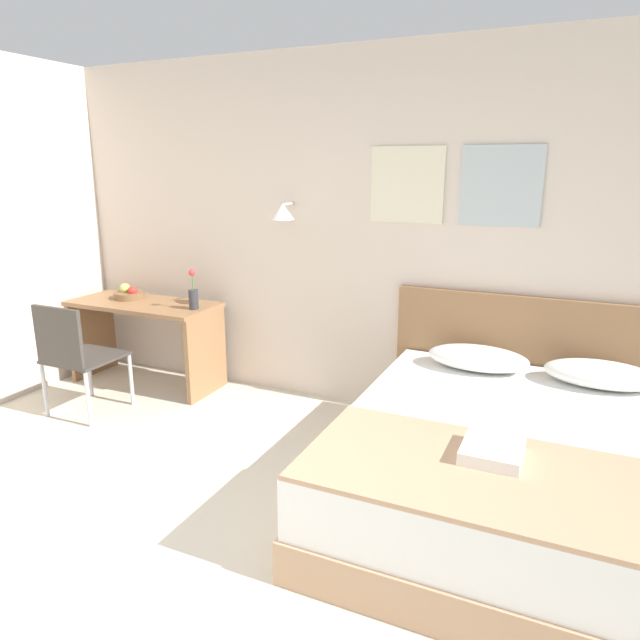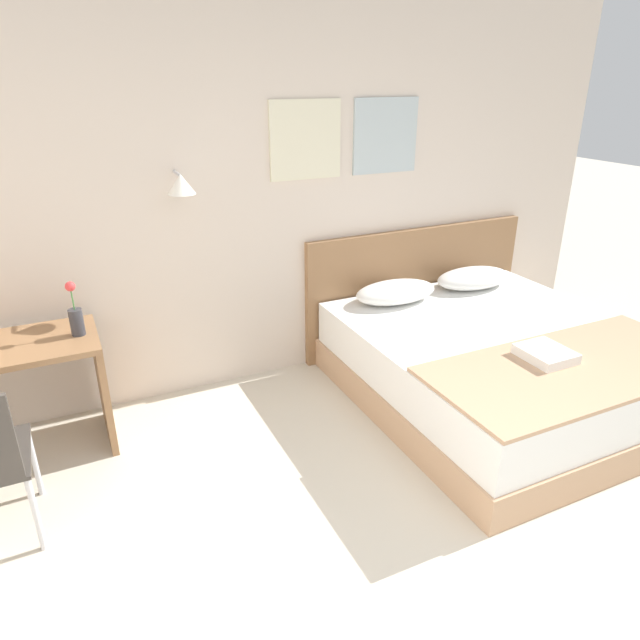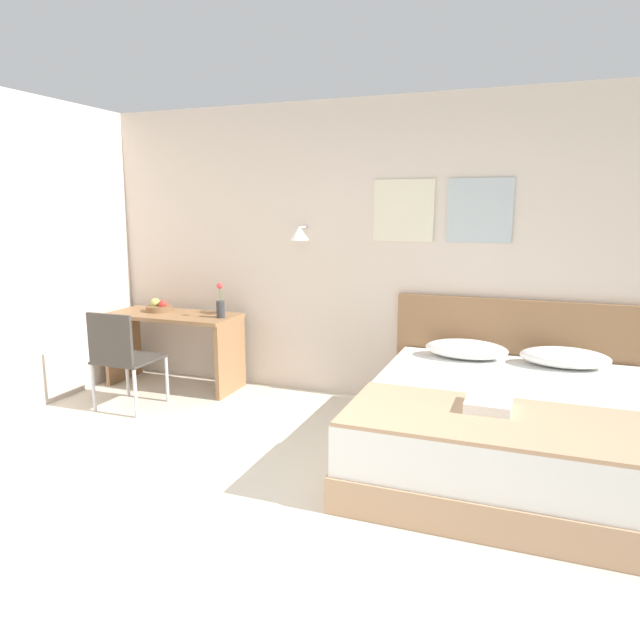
{
  "view_description": "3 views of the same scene",
  "coord_description": "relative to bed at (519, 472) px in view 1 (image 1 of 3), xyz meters",
  "views": [
    {
      "loc": [
        1.49,
        -1.29,
        1.83
      ],
      "look_at": [
        0.07,
        1.82,
        0.9
      ],
      "focal_mm": 32.0,
      "sensor_mm": 36.0,
      "label": 1
    },
    {
      "loc": [
        -1.29,
        -0.99,
        2.12
      ],
      "look_at": [
        0.1,
        1.92,
        0.71
      ],
      "focal_mm": 32.0,
      "sensor_mm": 36.0,
      "label": 2
    },
    {
      "loc": [
        1.43,
        -2.21,
        1.72
      ],
      "look_at": [
        0.02,
        1.52,
        0.94
      ],
      "focal_mm": 32.0,
      "sensor_mm": 36.0,
      "label": 3
    }
  ],
  "objects": [
    {
      "name": "pillow_left",
      "position": [
        -0.37,
        0.78,
        0.34
      ],
      "size": [
        0.66,
        0.36,
        0.15
      ],
      "color": "white",
      "rests_on": "bed"
    },
    {
      "name": "throw_blanket",
      "position": [
        0.0,
        -0.59,
        0.28
      ],
      "size": [
        1.8,
        0.81,
        0.02
      ],
      "color": "tan",
      "rests_on": "bed"
    },
    {
      "name": "fruit_bowl",
      "position": [
        -3.33,
        0.78,
        0.5
      ],
      "size": [
        0.25,
        0.25,
        0.13
      ],
      "color": "brown",
      "rests_on": "desk"
    },
    {
      "name": "desk",
      "position": [
        -3.13,
        0.72,
        0.25
      ],
      "size": [
        1.27,
        0.55,
        0.72
      ],
      "color": "#8E6642",
      "rests_on": "ground_plane"
    },
    {
      "name": "headboard",
      "position": [
        0.0,
        1.04,
        0.23
      ],
      "size": [
        1.98,
        0.06,
        0.99
      ],
      "color": "#8E6642",
      "rests_on": "ground_plane"
    },
    {
      "name": "pillow_right",
      "position": [
        0.37,
        0.78,
        0.34
      ],
      "size": [
        0.66,
        0.36,
        0.15
      ],
      "color": "white",
      "rests_on": "bed"
    },
    {
      "name": "wall_back",
      "position": [
        -1.32,
        1.1,
        1.07
      ],
      "size": [
        5.91,
        0.31,
        2.65
      ],
      "color": "beige",
      "rests_on": "ground_plane"
    },
    {
      "name": "flower_vase",
      "position": [
        -2.59,
        0.71,
        0.58
      ],
      "size": [
        0.08,
        0.08,
        0.33
      ],
      "color": "#333338",
      "rests_on": "desk"
    },
    {
      "name": "folded_towel_near_foot",
      "position": [
        -0.1,
        -0.45,
        0.32
      ],
      "size": [
        0.26,
        0.3,
        0.06
      ],
      "color": "white",
      "rests_on": "throw_blanket"
    },
    {
      "name": "bed",
      "position": [
        0.0,
        0.0,
        0.0
      ],
      "size": [
        1.86,
        2.03,
        0.53
      ],
      "color": "tan",
      "rests_on": "ground_plane"
    },
    {
      "name": "desk_chair",
      "position": [
        -3.14,
        -0.03,
        0.25
      ],
      "size": [
        0.48,
        0.48,
        0.87
      ],
      "color": "#3D3833",
      "rests_on": "ground_plane"
    }
  ]
}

